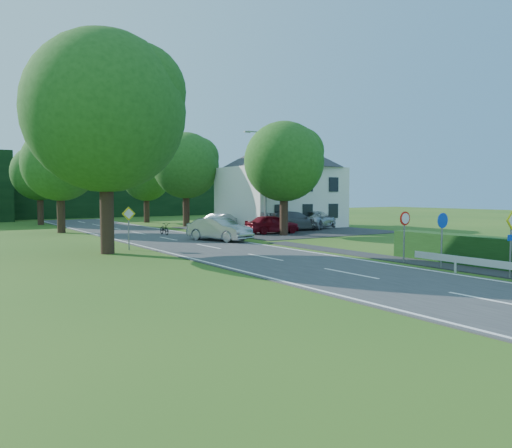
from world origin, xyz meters
TOP-DOWN VIEW (x-y plane):
  - road at (0.00, 20.00)m, footprint 7.00×80.00m
  - parking_pad at (12.00, 33.00)m, footprint 14.00×16.00m
  - line_edge_left at (-3.25, 20.00)m, footprint 0.12×80.00m
  - line_edge_right at (3.25, 20.00)m, footprint 0.12×80.00m
  - line_centre at (0.00, 20.00)m, footprint 0.12×80.00m
  - tree_main at (-6.00, 24.00)m, footprint 9.40×9.40m
  - tree_left_far at (-5.00, 40.00)m, footprint 7.00×7.00m
  - tree_right_far at (7.00, 42.00)m, footprint 7.40×7.40m
  - tree_left_back at (-4.50, 52.00)m, footprint 6.60×6.60m
  - tree_right_back at (6.00, 50.00)m, footprint 6.20×6.20m
  - tree_right_mid at (8.50, 28.00)m, footprint 7.00×7.00m
  - treeline_right at (8.00, 66.00)m, footprint 30.00×5.00m
  - house_white at (14.00, 36.00)m, footprint 10.60×8.40m
  - streetlight at (8.06, 30.00)m, footprint 2.03×0.18m
  - sign_priority_right at (4.30, 7.98)m, footprint 0.78×0.09m
  - sign_roundabout at (4.30, 10.98)m, footprint 0.64×0.08m
  - sign_speed_limit at (4.30, 12.97)m, footprint 0.64×0.11m
  - sign_priority_left at (-4.50, 24.98)m, footprint 0.78×0.09m
  - moving_car at (2.30, 26.81)m, footprint 3.07×4.99m
  - motorcycle at (1.09, 33.29)m, footprint 0.68×1.74m
  - parked_car_red at (8.67, 29.81)m, footprint 4.47×2.09m
  - parked_car_silver_a at (7.59, 35.85)m, footprint 4.44×3.13m
  - parked_car_grey at (11.94, 31.36)m, footprint 5.71×2.47m
  - parked_car_silver_b at (15.17, 32.35)m, footprint 6.24×4.94m
  - parasol at (12.21, 35.00)m, footprint 2.69×2.73m

SIDE VIEW (x-z plane):
  - road at x=0.00m, z-range 0.00..0.04m
  - parking_pad at x=12.00m, z-range 0.00..0.04m
  - line_edge_left at x=-3.25m, z-range 0.04..0.05m
  - line_edge_right at x=3.25m, z-range 0.04..0.05m
  - line_centre at x=0.00m, z-range 0.04..0.05m
  - motorcycle at x=1.09m, z-range 0.04..0.94m
  - parked_car_silver_a at x=7.59m, z-range 0.04..1.43m
  - parked_car_red at x=8.67m, z-range 0.04..1.52m
  - moving_car at x=2.30m, z-range 0.04..1.59m
  - parked_car_silver_b at x=15.17m, z-range 0.04..1.62m
  - parked_car_grey at x=11.94m, z-range 0.04..1.68m
  - parasol at x=12.21m, z-range 0.04..2.15m
  - sign_roundabout at x=4.30m, z-range 0.49..2.86m
  - sign_priority_left at x=-4.50m, z-range 0.50..2.94m
  - sign_speed_limit at x=4.30m, z-range 0.58..2.95m
  - sign_priority_right at x=4.30m, z-range 0.50..3.09m
  - treeline_right at x=8.00m, z-range 0.00..7.00m
  - tree_right_back at x=6.00m, z-range 0.00..7.56m
  - tree_left_back at x=-4.50m, z-range 0.00..8.07m
  - tree_left_far at x=-5.00m, z-range 0.00..8.58m
  - tree_right_mid at x=8.50m, z-range 0.00..8.58m
  - house_white at x=14.00m, z-range 0.11..8.71m
  - streetlight at x=8.06m, z-range 0.46..8.46m
  - tree_right_far at x=7.00m, z-range 0.00..9.09m
  - tree_main at x=-6.00m, z-range 0.00..11.64m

